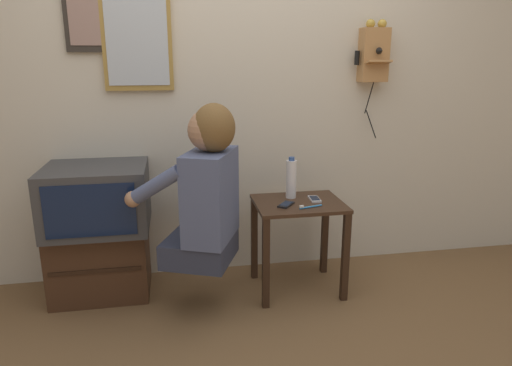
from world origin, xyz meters
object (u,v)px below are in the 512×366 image
(person, at_px, (206,188))
(toothbrush, at_px, (309,207))
(television, at_px, (97,197))
(framed_picture, at_px, (97,3))
(cell_phone_spare, at_px, (315,199))
(wall_phone_antique, at_px, (374,54))
(cell_phone_held, at_px, (286,205))
(water_bottle, at_px, (291,179))
(wall_mirror, at_px, (137,37))

(person, distance_m, toothbrush, 0.62)
(person, xyz_separation_m, television, (-0.62, 0.30, -0.11))
(person, distance_m, framed_picture, 1.26)
(cell_phone_spare, bearing_deg, television, 178.78)
(person, distance_m, wall_phone_antique, 1.44)
(framed_picture, bearing_deg, toothbrush, -22.97)
(cell_phone_spare, bearing_deg, cell_phone_held, -155.33)
(television, xyz_separation_m, wall_phone_antique, (1.77, 0.19, 0.83))
(person, distance_m, cell_phone_held, 0.52)
(framed_picture, height_order, cell_phone_spare, framed_picture)
(person, distance_m, water_bottle, 0.61)
(television, relative_size, toothbrush, 3.93)
(television, relative_size, wall_mirror, 0.93)
(framed_picture, relative_size, cell_phone_spare, 4.34)
(wall_phone_antique, height_order, wall_mirror, wall_mirror)
(person, bearing_deg, wall_phone_antique, -44.57)
(wall_phone_antique, distance_m, water_bottle, 0.99)
(person, height_order, wall_phone_antique, wall_phone_antique)
(cell_phone_spare, relative_size, toothbrush, 0.85)
(person, relative_size, toothbrush, 5.95)
(wall_phone_antique, height_order, framed_picture, framed_picture)
(wall_phone_antique, xyz_separation_m, cell_phone_held, (-0.66, -0.38, -0.87))
(water_bottle, height_order, toothbrush, water_bottle)
(television, xyz_separation_m, cell_phone_spare, (1.31, -0.12, -0.05))
(television, xyz_separation_m, water_bottle, (1.17, -0.04, 0.07))
(cell_phone_spare, bearing_deg, toothbrush, -114.72)
(television, bearing_deg, wall_phone_antique, 5.99)
(wall_phone_antique, relative_size, cell_phone_held, 5.68)
(cell_phone_held, bearing_deg, framed_picture, -164.64)
(cell_phone_held, relative_size, water_bottle, 0.52)
(framed_picture, relative_size, cell_phone_held, 4.11)
(cell_phone_held, height_order, cell_phone_spare, same)
(wall_phone_antique, bearing_deg, television, -174.01)
(television, height_order, wall_phone_antique, wall_phone_antique)
(wall_mirror, bearing_deg, framed_picture, 179.14)
(framed_picture, relative_size, water_bottle, 2.13)
(wall_mirror, height_order, toothbrush, wall_mirror)
(television, relative_size, cell_phone_spare, 4.61)
(framed_picture, relative_size, toothbrush, 3.70)
(television, xyz_separation_m, toothbrush, (1.23, -0.26, -0.04))
(person, relative_size, television, 1.52)
(person, xyz_separation_m, framed_picture, (-0.56, 0.53, 1.00))
(cell_phone_spare, relative_size, water_bottle, 0.49)
(water_bottle, bearing_deg, framed_picture, 166.27)
(person, relative_size, framed_picture, 1.61)
(person, xyz_separation_m, cell_phone_spare, (0.68, 0.19, -0.16))
(wall_mirror, bearing_deg, cell_phone_spare, -18.46)
(person, distance_m, television, 0.70)
(person, xyz_separation_m, wall_phone_antique, (1.15, 0.49, 0.72))
(wall_phone_antique, relative_size, wall_mirror, 1.21)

